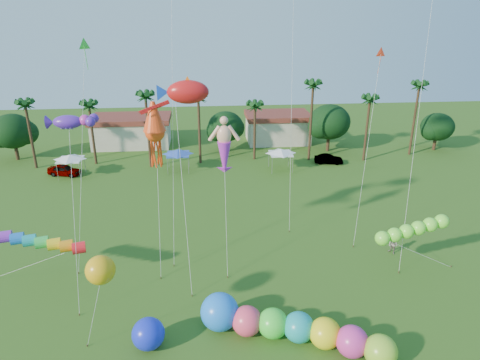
{
  "coord_description": "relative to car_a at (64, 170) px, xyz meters",
  "views": [
    {
      "loc": [
        -2.66,
        -18.92,
        20.47
      ],
      "look_at": [
        0.0,
        10.0,
        9.0
      ],
      "focal_mm": 32.0,
      "sensor_mm": 36.0,
      "label": 1
    }
  ],
  "objects": [
    {
      "name": "tree_line",
      "position": [
        24.71,
        7.42,
        3.53
      ],
      "size": [
        69.46,
        8.91,
        11.0
      ],
      "color": "#3A2819",
      "rests_on": "ground"
    },
    {
      "name": "buildings_row",
      "position": [
        18.06,
        13.43,
        1.26
      ],
      "size": [
        35.0,
        7.0,
        4.0
      ],
      "color": "beige",
      "rests_on": "ground"
    },
    {
      "name": "tent_row",
      "position": [
        15.15,
        -0.24,
        2.01
      ],
      "size": [
        31.0,
        4.0,
        0.6
      ],
      "color": "white",
      "rests_on": "ground"
    },
    {
      "name": "car_a",
      "position": [
        0.0,
        0.0,
        0.0
      ],
      "size": [
        4.67,
        2.87,
        1.48
      ],
      "primitive_type": "imported",
      "rotation": [
        0.0,
        0.0,
        1.3
      ],
      "color": "#4C4C54",
      "rests_on": "ground"
    },
    {
      "name": "car_b",
      "position": [
        36.56,
        1.41,
        -0.08
      ],
      "size": [
        4.2,
        2.02,
        1.33
      ],
      "primitive_type": "imported",
      "rotation": [
        0.0,
        0.0,
        1.41
      ],
      "color": "#4C4C54",
      "rests_on": "ground"
    },
    {
      "name": "spectator_b",
      "position": [
        35.33,
        -23.22,
        0.15
      ],
      "size": [
        1.01,
        1.09,
        1.79
      ],
      "primitive_type": "imported",
      "rotation": [
        0.0,
        0.0,
        -1.07
      ],
      "color": "gray",
      "rests_on": "ground"
    },
    {
      "name": "caterpillar_inflatable",
      "position": [
        23.63,
        -33.25,
        0.37
      ],
      "size": [
        12.45,
        7.02,
        2.64
      ],
      "rotation": [
        0.0,
        0.0,
        -0.4
      ],
      "color": "#FF4367",
      "rests_on": "ground"
    },
    {
      "name": "blue_ball",
      "position": [
        14.59,
        -33.02,
        0.32
      ],
      "size": [
        2.13,
        2.13,
        2.13
      ],
      "primitive_type": "sphere",
      "color": "#192AE4",
      "rests_on": "ground"
    },
    {
      "name": "rainbow_tube",
      "position": [
        6.97,
        -25.6,
        2.66
      ],
      "size": [
        9.6,
        2.23,
        3.88
      ],
      "color": "red",
      "rests_on": "ground"
    },
    {
      "name": "green_worm",
      "position": [
        32.76,
        -26.27,
        2.64
      ],
      "size": [
        9.97,
        1.5,
        4.1
      ],
      "color": "#78FF38",
      "rests_on": "ground"
    },
    {
      "name": "orange_ball_kite",
      "position": [
        11.99,
        -32.43,
        4.94
      ],
      "size": [
        2.53,
        2.06,
        6.6
      ],
      "color": "gold",
      "rests_on": "ground"
    },
    {
      "name": "merman_kite",
      "position": [
        20.26,
        -22.23,
        9.31
      ],
      "size": [
        2.0,
        4.21,
        12.33
      ],
      "color": "#F9AF8D",
      "rests_on": "ground"
    },
    {
      "name": "fish_kite",
      "position": [
        17.52,
        -22.12,
        13.94
      ],
      "size": [
        5.1,
        7.14,
        15.71
      ],
      "color": "red",
      "rests_on": "ground"
    },
    {
      "name": "squid_kite",
      "position": [
        14.71,
        -21.58,
        10.68
      ],
      "size": [
        2.05,
        4.8,
        14.02
      ],
      "color": "#FF4514",
      "rests_on": "ground"
    },
    {
      "name": "lobster_kite",
      "position": [
        9.23,
        -25.41,
        12.57
      ],
      "size": [
        3.69,
        5.18,
        14.01
      ],
      "color": "#5422AA",
      "rests_on": "ground"
    },
    {
      "name": "delta_kite_red",
      "position": [
        34.04,
        -18.59,
        15.99
      ],
      "size": [
        2.45,
        3.56,
        17.66
      ],
      "color": "red",
      "rests_on": "ground"
    },
    {
      "name": "delta_kite_green",
      "position": [
        9.67,
        -20.24,
        16.96
      ],
      "size": [
        2.45,
        4.31,
        18.63
      ],
      "color": "#34E139",
      "rests_on": "ground"
    }
  ]
}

